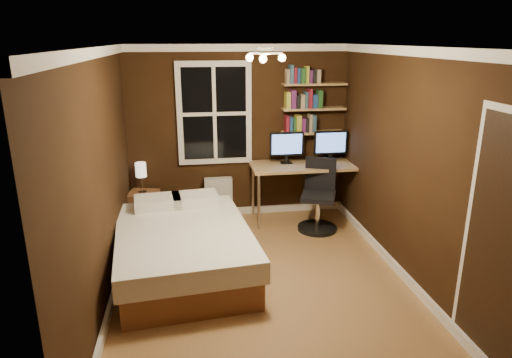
{
  "coord_description": "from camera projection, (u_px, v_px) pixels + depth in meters",
  "views": [
    {
      "loc": [
        -0.75,
        -4.41,
        2.58
      ],
      "look_at": [
        0.0,
        0.45,
        1.05
      ],
      "focal_mm": 32.0,
      "sensor_mm": 36.0,
      "label": 1
    }
  ],
  "objects": [
    {
      "name": "bookshelf_middle",
      "position": [
        314.0,
        109.0,
        6.59
      ],
      "size": [
        0.92,
        0.22,
        0.03
      ],
      "primitive_type": "cube",
      "color": "#9B774B",
      "rests_on": "wall_back"
    },
    {
      "name": "desk_lamp",
      "position": [
        362.0,
        150.0,
        6.45
      ],
      "size": [
        0.14,
        0.32,
        0.44
      ],
      "primitive_type": null,
      "color": "silver",
      "rests_on": "desk"
    },
    {
      "name": "books_row_upper",
      "position": [
        315.0,
        75.0,
        6.45
      ],
      "size": [
        0.54,
        0.16,
        0.23
      ],
      "primitive_type": null,
      "color": "#265625",
      "rests_on": "bookshelf_upper"
    },
    {
      "name": "floor",
      "position": [
        262.0,
        282.0,
        5.04
      ],
      "size": [
        4.2,
        4.2,
        0.0
      ],
      "primitive_type": "plane",
      "color": "olive",
      "rests_on": "ground"
    },
    {
      "name": "desk",
      "position": [
        312.0,
        168.0,
        6.61
      ],
      "size": [
        1.77,
        0.66,
        0.84
      ],
      "color": "#9B774B",
      "rests_on": "ground"
    },
    {
      "name": "radiator",
      "position": [
        219.0,
        198.0,
        6.78
      ],
      "size": [
        0.41,
        0.14,
        0.61
      ],
      "primitive_type": "cube",
      "color": "silver",
      "rests_on": "ground"
    },
    {
      "name": "wall_right",
      "position": [
        409.0,
        167.0,
        4.9
      ],
      "size": [
        0.04,
        4.2,
        2.5
      ],
      "primitive_type": "cube",
      "color": "black",
      "rests_on": "ground"
    },
    {
      "name": "nightstand",
      "position": [
        144.0,
        209.0,
        6.51
      ],
      "size": [
        0.47,
        0.47,
        0.49
      ],
      "primitive_type": "cube",
      "rotation": [
        0.0,
        0.0,
        -0.23
      ],
      "color": "brown",
      "rests_on": "ground"
    },
    {
      "name": "bookshelf_lower",
      "position": [
        313.0,
        132.0,
        6.69
      ],
      "size": [
        0.92,
        0.22,
        0.03
      ],
      "primitive_type": "cube",
      "color": "#9B774B",
      "rests_on": "wall_back"
    },
    {
      "name": "ceiling_fixture",
      "position": [
        265.0,
        58.0,
        4.23
      ],
      "size": [
        0.44,
        0.44,
        0.18
      ],
      "primitive_type": null,
      "color": "beige",
      "rests_on": "ceiling"
    },
    {
      "name": "books_row_lower",
      "position": [
        313.0,
        124.0,
        6.65
      ],
      "size": [
        0.48,
        0.16,
        0.23
      ],
      "primitive_type": null,
      "color": "maroon",
      "rests_on": "bookshelf_lower"
    },
    {
      "name": "window",
      "position": [
        214.0,
        114.0,
        6.48
      ],
      "size": [
        1.06,
        0.06,
        1.46
      ],
      "primitive_type": "cube",
      "color": "white",
      "rests_on": "wall_back"
    },
    {
      "name": "wall_left",
      "position": [
        101.0,
        181.0,
        4.44
      ],
      "size": [
        0.04,
        4.2,
        2.5
      ],
      "primitive_type": "cube",
      "color": "black",
      "rests_on": "ground"
    },
    {
      "name": "bookshelf_upper",
      "position": [
        315.0,
        84.0,
        6.49
      ],
      "size": [
        0.92,
        0.22,
        0.03
      ],
      "primitive_type": "cube",
      "color": "#9B774B",
      "rests_on": "wall_back"
    },
    {
      "name": "monitor_right",
      "position": [
        330.0,
        146.0,
        6.65
      ],
      "size": [
        0.49,
        0.12,
        0.46
      ],
      "primitive_type": null,
      "color": "black",
      "rests_on": "desk"
    },
    {
      "name": "office_chair",
      "position": [
        318.0,
        203.0,
        6.34
      ],
      "size": [
        0.58,
        0.58,
        0.99
      ],
      "rotation": [
        0.0,
        0.0,
        -0.37
      ],
      "color": "black",
      "rests_on": "ground"
    },
    {
      "name": "bed",
      "position": [
        184.0,
        249.0,
        5.17
      ],
      "size": [
        1.64,
        2.14,
        0.68
      ],
      "rotation": [
        0.0,
        0.0,
        0.1
      ],
      "color": "brown",
      "rests_on": "ground"
    },
    {
      "name": "ceiling",
      "position": [
        263.0,
        47.0,
        4.3
      ],
      "size": [
        3.2,
        4.2,
        0.02
      ],
      "primitive_type": "cube",
      "color": "white",
      "rests_on": "wall_back"
    },
    {
      "name": "books_row_middle",
      "position": [
        314.0,
        100.0,
        6.55
      ],
      "size": [
        0.48,
        0.16,
        0.23
      ],
      "primitive_type": null,
      "color": "navy",
      "rests_on": "bookshelf_middle"
    },
    {
      "name": "door",
      "position": [
        500.0,
        249.0,
        3.5
      ],
      "size": [
        0.03,
        0.82,
        2.05
      ],
      "primitive_type": null,
      "color": "black",
      "rests_on": "ground"
    },
    {
      "name": "monitor_left",
      "position": [
        287.0,
        148.0,
        6.55
      ],
      "size": [
        0.49,
        0.12,
        0.46
      ],
      "primitive_type": null,
      "color": "black",
      "rests_on": "desk"
    },
    {
      "name": "bedside_lamp",
      "position": [
        141.0,
        178.0,
        6.37
      ],
      "size": [
        0.15,
        0.15,
        0.44
      ],
      "primitive_type": null,
      "color": "white",
      "rests_on": "nightstand"
    },
    {
      "name": "wall_back",
      "position": [
        239.0,
        133.0,
        6.65
      ],
      "size": [
        3.2,
        0.04,
        2.5
      ],
      "primitive_type": "cube",
      "color": "black",
      "rests_on": "ground"
    }
  ]
}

